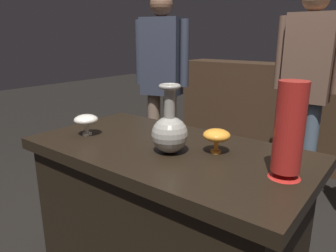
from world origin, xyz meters
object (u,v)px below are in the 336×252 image
(visitor_center_back, at_px, (306,81))
(visitor_near_left, at_px, (162,77))
(vase_tall_behind, at_px, (217,136))
(vase_left_accent, at_px, (86,120))
(vase_centerpiece, at_px, (170,131))
(vase_right_accent, at_px, (289,132))
(shelf_vase_center, at_px, (313,50))

(visitor_center_back, height_order, visitor_near_left, visitor_center_back)
(vase_tall_behind, relative_size, visitor_near_left, 0.07)
(visitor_near_left, bearing_deg, vase_left_accent, 97.61)
(vase_left_accent, height_order, visitor_near_left, visitor_near_left)
(vase_centerpiece, xyz_separation_m, vase_left_accent, (-0.45, -0.06, -0.02))
(vase_right_accent, relative_size, visitor_center_back, 0.20)
(vase_centerpiece, xyz_separation_m, vase_tall_behind, (0.15, 0.11, -0.02))
(shelf_vase_center, height_order, visitor_center_back, visitor_center_back)
(visitor_near_left, bearing_deg, shelf_vase_center, -140.99)
(vase_right_accent, bearing_deg, vase_tall_behind, 167.82)
(vase_tall_behind, xyz_separation_m, visitor_near_left, (-1.08, 0.99, 0.06))
(vase_left_accent, xyz_separation_m, visitor_near_left, (-0.47, 1.16, 0.06))
(shelf_vase_center, relative_size, visitor_near_left, 0.19)
(vase_right_accent, distance_m, visitor_near_left, 1.73)
(shelf_vase_center, bearing_deg, vase_right_accent, -77.52)
(vase_centerpiece, height_order, vase_tall_behind, vase_centerpiece)
(vase_left_accent, xyz_separation_m, visitor_center_back, (0.57, 1.53, 0.07))
(vase_centerpiece, bearing_deg, shelf_vase_center, 91.29)
(vase_right_accent, bearing_deg, visitor_near_left, 142.45)
(shelf_vase_center, xyz_separation_m, visitor_center_back, (0.17, -0.81, -0.20))
(vase_right_accent, bearing_deg, visitor_center_back, 102.67)
(vase_left_accent, relative_size, visitor_near_left, 0.07)
(vase_centerpiece, bearing_deg, vase_left_accent, -172.87)
(vase_right_accent, bearing_deg, vase_left_accent, -173.52)
(vase_centerpiece, height_order, visitor_center_back, visitor_center_back)
(visitor_center_back, bearing_deg, vase_tall_behind, 88.84)
(vase_left_accent, distance_m, vase_right_accent, 0.91)
(vase_tall_behind, bearing_deg, vase_left_accent, -164.68)
(vase_centerpiece, xyz_separation_m, visitor_center_back, (0.12, 1.48, 0.05))
(vase_tall_behind, relative_size, vase_right_accent, 0.34)
(vase_right_accent, relative_size, visitor_near_left, 0.20)
(vase_right_accent, xyz_separation_m, shelf_vase_center, (-0.50, 2.24, 0.18))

